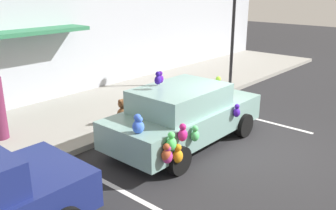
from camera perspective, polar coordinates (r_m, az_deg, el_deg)
name	(u,v)px	position (r m, az deg, el deg)	size (l,w,h in m)	color
ground_plane	(249,150)	(9.34, 12.55, -6.89)	(60.00, 60.00, 0.00)	#262628
sidewalk	(116,105)	(12.28, -8.15, -0.06)	(24.00, 4.00, 0.15)	gray
storefront_building	(70,6)	(13.39, -15.06, 14.66)	(24.00, 1.25, 6.40)	#B2B7C1
parking_stripe_front	(254,118)	(11.49, 13.36, -2.06)	(0.12, 3.60, 0.01)	silver
parking_stripe_rear	(120,190)	(7.54, -7.44, -13.04)	(0.12, 3.60, 0.01)	silver
plush_covered_car	(184,115)	(9.17, 2.57, -1.52)	(4.41, 2.13, 1.98)	#769D96
teddy_bear_on_sidewalk	(123,112)	(10.35, -7.04, -1.10)	(0.39, 0.32, 0.74)	brown
street_lamp_post	(233,21)	(14.34, 10.19, 12.76)	(0.28, 0.28, 4.00)	black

